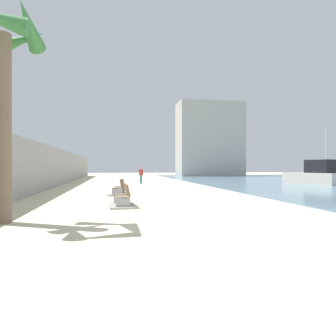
% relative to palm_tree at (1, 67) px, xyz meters
% --- Properties ---
extents(ground_plane, '(120.00, 120.00, 0.00)m').
position_rel_palm_tree_xyz_m(ground_plane, '(5.63, 18.37, -4.82)').
color(ground_plane, beige).
extents(seawall, '(0.80, 64.00, 3.36)m').
position_rel_palm_tree_xyz_m(seawall, '(-1.87, 18.37, -3.14)').
color(seawall, '#9E9E99').
rests_on(seawall, ground).
extents(palm_tree, '(2.62, 2.66, 6.92)m').
position_rel_palm_tree_xyz_m(palm_tree, '(0.00, 0.00, 0.00)').
color(palm_tree, '#7A6651').
rests_on(palm_tree, ground).
extents(bench_near, '(1.20, 2.15, 0.98)m').
position_rel_palm_tree_xyz_m(bench_near, '(3.79, 3.50, -4.58)').
color(bench_near, '#9E9E99').
rests_on(bench_near, ground).
extents(bench_far, '(1.37, 2.23, 0.98)m').
position_rel_palm_tree_xyz_m(bench_far, '(3.74, 9.21, -4.58)').
color(bench_far, '#9E9E99').
rests_on(bench_far, ground).
extents(person_walking, '(0.41, 0.39, 1.72)m').
position_rel_palm_tree_xyz_m(person_walking, '(6.15, 21.57, -3.81)').
color(person_walking, teal).
rests_on(person_walking, ground).
extents(boat_mid_bay, '(3.65, 6.23, 2.38)m').
position_rel_palm_tree_xyz_m(boat_mid_bay, '(22.97, 17.53, -3.92)').
color(boat_mid_bay, beige).
rests_on(boat_mid_bay, water_bay).
extents(boat_far_left, '(2.72, 4.85, 7.24)m').
position_rel_palm_tree_xyz_m(boat_far_left, '(34.27, 30.75, -4.03)').
color(boat_far_left, beige).
rests_on(boat_far_left, water_bay).
extents(harbor_building, '(12.00, 6.00, 13.73)m').
position_rel_palm_tree_xyz_m(harbor_building, '(21.23, 46.37, 2.05)').
color(harbor_building, '#ADAAA3').
rests_on(harbor_building, ground).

